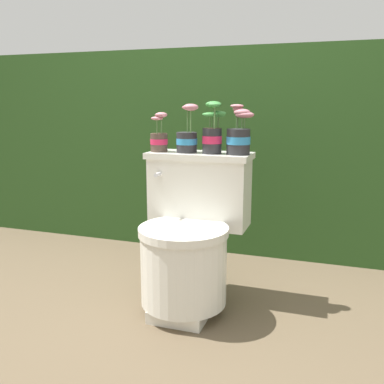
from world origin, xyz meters
The scene contains 7 objects.
ground_plane centered at (0.00, 0.00, 0.00)m, with size 12.00×12.00×0.00m, color brown.
hedge_backdrop centered at (0.00, 1.44, 0.67)m, with size 3.78×1.02×1.33m.
toilet centered at (0.09, 0.14, 0.35)m, with size 0.52×0.57×0.75m.
potted_plant_left centered at (-0.12, 0.27, 0.81)m, with size 0.10×0.09×0.20m.
potted_plant_midleft centered at (0.03, 0.27, 0.82)m, with size 0.12×0.11×0.24m.
potted_plant_middle centered at (0.16, 0.27, 0.84)m, with size 0.11×0.11×0.25m.
potted_plant_midright centered at (0.29, 0.28, 0.83)m, with size 0.13×0.12×0.24m.
Camera 1 is at (0.73, -1.74, 0.99)m, focal length 40.00 mm.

